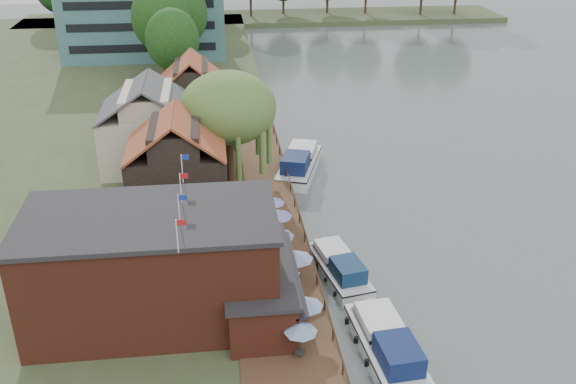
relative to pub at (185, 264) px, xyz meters
name	(u,v)px	position (x,y,z in m)	size (l,w,h in m)	color
ground	(395,301)	(14.00, 1.00, -4.65)	(260.00, 260.00, 0.00)	#495454
land_bank	(52,135)	(-16.00, 36.00, -4.15)	(50.00, 140.00, 1.00)	#384728
quay_deck	(266,226)	(6.00, 11.00, -3.60)	(6.00, 50.00, 0.10)	#47301E
quay_rail	(299,216)	(8.70, 11.50, -3.15)	(0.20, 49.00, 1.00)	black
pub	(185,264)	(0.00, 0.00, 0.00)	(20.00, 11.00, 7.30)	maroon
hotel_block	(144,16)	(-8.00, 71.00, 2.50)	(25.40, 12.40, 12.30)	#38666B
cottage_a	(177,163)	(-1.00, 15.00, 0.60)	(8.60, 7.60, 8.50)	black
cottage_b	(149,124)	(-4.00, 25.00, 0.60)	(9.60, 8.60, 8.50)	beige
cottage_c	(193,95)	(0.00, 34.00, 0.60)	(7.60, 7.60, 8.50)	black
willow	(229,129)	(3.50, 20.00, 1.56)	(8.60, 8.60, 10.43)	#476B2D
umbrella_0	(301,341)	(6.54, -5.25, -2.36)	(1.96, 1.96, 2.38)	#1B4E97
umbrella_1	(306,315)	(7.20, -2.87, -2.36)	(2.12, 2.12, 2.38)	#1B4B96
umbrella_2	(282,282)	(6.16, 0.84, -2.36)	(2.34, 2.34, 2.38)	navy
umbrella_3	(296,267)	(7.32, 2.60, -2.36)	(2.34, 2.34, 2.38)	navy
umbrella_4	(278,244)	(6.40, 5.85, -2.36)	(2.42, 2.42, 2.38)	navy
umbrella_5	(277,224)	(6.65, 8.95, -2.36)	(2.40, 2.40, 2.38)	navy
umbrella_6	(272,210)	(6.52, 11.28, -2.36)	(2.03, 2.03, 2.38)	navy
cruiser_0	(387,341)	(11.88, -4.62, -3.44)	(3.23, 10.00, 2.43)	white
cruiser_1	(339,264)	(10.73, 4.54, -3.59)	(2.87, 8.89, 2.12)	silver
cruiser_2	(299,160)	(10.37, 23.55, -3.32)	(3.49, 10.79, 2.65)	white
bank_tree_0	(174,57)	(-2.32, 44.34, 2.27)	(6.50, 6.50, 11.85)	#143811
bank_tree_1	(162,37)	(-4.06, 52.21, 3.19)	(7.70, 7.70, 13.68)	#143811
bank_tree_2	(180,27)	(-1.99, 59.62, 2.90)	(8.05, 8.05, 13.10)	#143811
bank_tree_3	(186,6)	(-1.64, 78.01, 2.77)	(6.64, 6.64, 12.83)	#143811
bank_tree_4	(193,0)	(-0.49, 86.27, 2.50)	(6.62, 6.62, 12.29)	#143811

